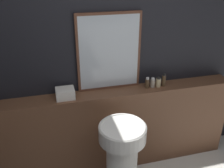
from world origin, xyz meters
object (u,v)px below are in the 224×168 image
object	(u,v)px
lotion_bottle	(158,82)
body_wash_bottle	(164,80)
conditioner_bottle	(153,83)
pedestal_sink	(122,158)
shampoo_bottle	(147,83)
mirror	(109,52)
towel_stack	(65,93)

from	to	relation	value
lotion_bottle	body_wash_bottle	xyz separation A→B (m)	(0.06, -0.00, 0.02)
lotion_bottle	body_wash_bottle	size ratio (longest dim) A/B	0.76
conditioner_bottle	body_wash_bottle	world-z (taller)	body_wash_bottle
conditioner_bottle	lotion_bottle	bearing A→B (deg)	0.00
pedestal_sink	lotion_bottle	bearing A→B (deg)	41.47
shampoo_bottle	mirror	bearing A→B (deg)	165.86
towel_stack	body_wash_bottle	size ratio (longest dim) A/B	1.25
shampoo_bottle	body_wash_bottle	world-z (taller)	body_wash_bottle
pedestal_sink	towel_stack	size ratio (longest dim) A/B	4.81
mirror	lotion_bottle	distance (m)	0.62
pedestal_sink	mirror	size ratio (longest dim) A/B	1.10
shampoo_bottle	towel_stack	bearing A→B (deg)	180.00
towel_stack	lotion_bottle	world-z (taller)	lotion_bottle
conditioner_bottle	lotion_bottle	distance (m)	0.07
pedestal_sink	conditioner_bottle	bearing A→B (deg)	45.17
pedestal_sink	shampoo_bottle	world-z (taller)	shampoo_bottle
pedestal_sink	towel_stack	bearing A→B (deg)	132.62
mirror	lotion_bottle	xyz separation A→B (m)	(0.51, -0.10, -0.34)
pedestal_sink	conditioner_bottle	world-z (taller)	conditioner_bottle
conditioner_bottle	body_wash_bottle	size ratio (longest dim) A/B	0.73
towel_stack	shampoo_bottle	distance (m)	0.85
mirror	towel_stack	world-z (taller)	mirror
lotion_bottle	towel_stack	bearing A→B (deg)	180.00
pedestal_sink	shampoo_bottle	bearing A→B (deg)	49.13
towel_stack	lotion_bottle	xyz separation A→B (m)	(0.98, 0.00, 0.00)
pedestal_sink	mirror	distance (m)	1.01
body_wash_bottle	lotion_bottle	bearing A→B (deg)	180.00
towel_stack	conditioner_bottle	size ratio (longest dim) A/B	1.71
towel_stack	shampoo_bottle	world-z (taller)	shampoo_bottle
pedestal_sink	towel_stack	world-z (taller)	towel_stack
mirror	body_wash_bottle	bearing A→B (deg)	-9.61
shampoo_bottle	conditioner_bottle	xyz separation A→B (m)	(0.06, 0.00, -0.01)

